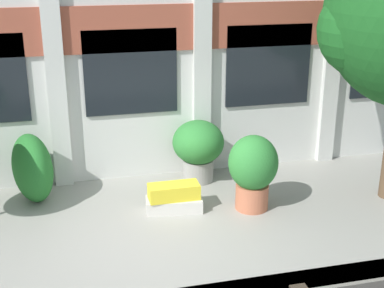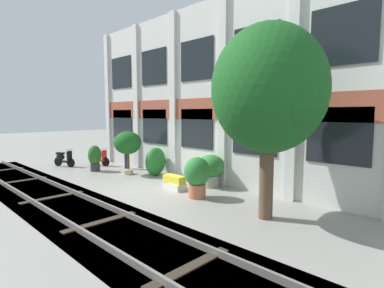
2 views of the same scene
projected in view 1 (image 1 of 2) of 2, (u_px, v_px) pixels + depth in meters
ground_plane at (155, 232)px, 9.12m from camera, size 80.00×80.00×0.00m
potted_plant_glazed_jar at (198, 146)px, 10.92m from camera, size 1.06×1.06×1.29m
potted_plant_square_trough at (174, 198)px, 9.78m from camera, size 1.07×0.56×0.53m
potted_plant_ribbed_drum at (253, 169)px, 9.70m from camera, size 0.91×0.91×1.42m
topiary_hedge at (32, 168)px, 10.08m from camera, size 1.06×1.46×1.32m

